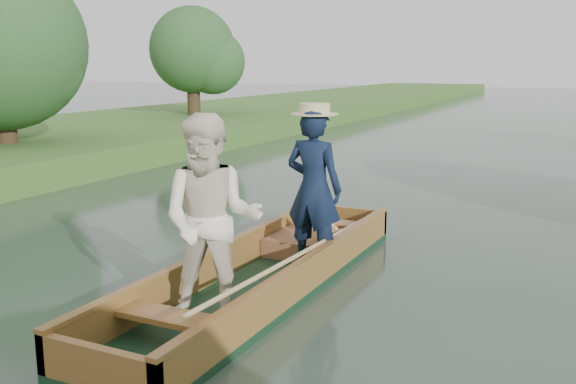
% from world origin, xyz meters
% --- Properties ---
extents(ground, '(120.00, 120.00, 0.00)m').
position_xyz_m(ground, '(0.00, 0.00, 0.00)').
color(ground, '#283D30').
rests_on(ground, ground).
extents(trees_far, '(22.55, 13.30, 4.59)m').
position_xyz_m(trees_far, '(0.47, 6.99, 2.57)').
color(trees_far, '#47331E').
rests_on(trees_far, ground).
extents(punt, '(1.21, 5.00, 1.94)m').
position_xyz_m(punt, '(0.09, -0.24, 0.70)').
color(punt, '#13321D').
rests_on(punt, ground).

